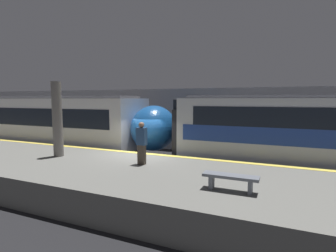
{
  "coord_description": "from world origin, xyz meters",
  "views": [
    {
      "loc": [
        5.97,
        -10.61,
        3.51
      ],
      "look_at": [
        0.98,
        0.85,
        2.22
      ],
      "focal_mm": 28.0,
      "sensor_mm": 36.0,
      "label": 1
    }
  ],
  "objects_px": {
    "platform_bench": "(230,179)",
    "train_modern": "(35,123)",
    "support_pillar_near": "(57,119)",
    "person_waiting": "(142,142)"
  },
  "relations": [
    {
      "from": "support_pillar_near",
      "to": "platform_bench",
      "type": "xyz_separation_m",
      "value": [
        7.73,
        -1.42,
        -1.29
      ]
    },
    {
      "from": "support_pillar_near",
      "to": "person_waiting",
      "type": "height_order",
      "value": "support_pillar_near"
    },
    {
      "from": "person_waiting",
      "to": "platform_bench",
      "type": "height_order",
      "value": "person_waiting"
    },
    {
      "from": "train_modern",
      "to": "platform_bench",
      "type": "height_order",
      "value": "train_modern"
    },
    {
      "from": "platform_bench",
      "to": "train_modern",
      "type": "bearing_deg",
      "value": 158.35
    },
    {
      "from": "train_modern",
      "to": "person_waiting",
      "type": "height_order",
      "value": "train_modern"
    },
    {
      "from": "support_pillar_near",
      "to": "platform_bench",
      "type": "bearing_deg",
      "value": -10.44
    },
    {
      "from": "person_waiting",
      "to": "platform_bench",
      "type": "distance_m",
      "value": 4.03
    },
    {
      "from": "train_modern",
      "to": "person_waiting",
      "type": "xyz_separation_m",
      "value": [
        10.64,
        -4.07,
        -0.03
      ]
    },
    {
      "from": "train_modern",
      "to": "person_waiting",
      "type": "distance_m",
      "value": 11.4
    }
  ]
}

